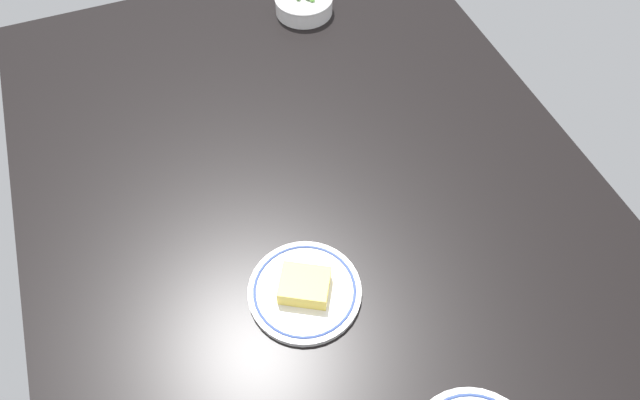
{
  "coord_description": "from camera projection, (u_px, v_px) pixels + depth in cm",
  "views": [
    {
      "loc": [
        -58.08,
        22.17,
        93.17
      ],
      "look_at": [
        0.0,
        0.0,
        6.0
      ],
      "focal_mm": 32.79,
      "sensor_mm": 36.0,
      "label": 1
    }
  ],
  "objects": [
    {
      "name": "bowl_peas",
      "position": [
        304.0,
        3.0,
        1.4
      ],
      "size": [
        13.99,
        13.99,
        5.38
      ],
      "color": "white",
      "rests_on": "dining_table"
    },
    {
      "name": "dining_table",
      "position": [
        320.0,
        212.0,
        1.1
      ],
      "size": [
        151.4,
        107.27,
        4.0
      ],
      "primitive_type": "cube",
      "color": "black",
      "rests_on": "ground"
    },
    {
      "name": "plate_cheese",
      "position": [
        305.0,
        290.0,
        0.97
      ],
      "size": [
        19.09,
        19.09,
        4.38
      ],
      "color": "white",
      "rests_on": "dining_table"
    }
  ]
}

